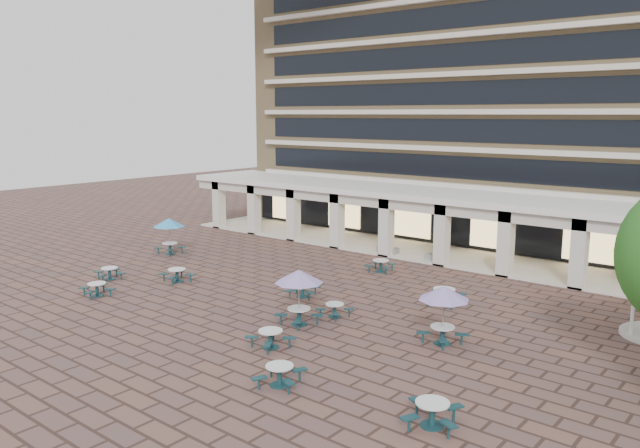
# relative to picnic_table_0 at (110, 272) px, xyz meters

# --- Properties ---
(ground) EXTENTS (120.00, 120.00, 0.00)m
(ground) POSITION_rel_picnic_table_0_xyz_m (11.22, 3.03, -0.42)
(ground) COLOR brown
(ground) RESTS_ON ground
(apartment_building) EXTENTS (40.00, 15.50, 25.20)m
(apartment_building) POSITION_rel_picnic_table_0_xyz_m (11.22, 28.50, 12.18)
(apartment_building) COLOR tan
(apartment_building) RESTS_ON ground
(retail_arcade) EXTENTS (42.00, 6.60, 4.40)m
(retail_arcade) POSITION_rel_picnic_table_0_xyz_m (11.22, 17.83, 2.58)
(retail_arcade) COLOR white
(retail_arcade) RESTS_ON ground
(picnic_table_0) EXTENTS (1.89, 1.89, 0.71)m
(picnic_table_0) POSITION_rel_picnic_table_0_xyz_m (0.00, 0.00, 0.00)
(picnic_table_0) COLOR #163B42
(picnic_table_0) RESTS_ON ground
(picnic_table_2) EXTENTS (2.06, 2.06, 0.76)m
(picnic_table_2) POSITION_rel_picnic_table_0_xyz_m (17.58, -4.31, 0.03)
(picnic_table_2) COLOR #163B42
(picnic_table_2) RESTS_ON ground
(picnic_table_3) EXTENTS (1.91, 1.91, 0.76)m
(picnic_table_3) POSITION_rel_picnic_table_0_xyz_m (14.81, -1.87, 0.03)
(picnic_table_3) COLOR #163B42
(picnic_table_3) RESTS_ON ground
(picnic_table_4) EXTENTS (2.15, 2.15, 2.48)m
(picnic_table_4) POSITION_rel_picnic_table_0_xyz_m (-2.78, 6.45, 1.68)
(picnic_table_4) COLOR #163B42
(picnic_table_4) RESTS_ON ground
(picnic_table_5) EXTENTS (1.84, 1.84, 0.71)m
(picnic_table_5) POSITION_rel_picnic_table_0_xyz_m (2.49, -2.33, 0.00)
(picnic_table_5) COLOR #163B42
(picnic_table_5) RESTS_ON ground
(picnic_table_6) EXTENTS (2.25, 2.25, 2.59)m
(picnic_table_6) POSITION_rel_picnic_table_0_xyz_m (13.85, 1.02, 1.78)
(picnic_table_6) COLOR #163B42
(picnic_table_6) RESTS_ON ground
(picnic_table_7) EXTENTS (2.17, 2.17, 0.81)m
(picnic_table_7) POSITION_rel_picnic_table_0_xyz_m (23.26, -3.47, 0.06)
(picnic_table_7) COLOR #163B42
(picnic_table_7) RESTS_ON ground
(picnic_table_8) EXTENTS (1.94, 1.94, 0.77)m
(picnic_table_8) POSITION_rel_picnic_table_0_xyz_m (3.48, 2.17, 0.03)
(picnic_table_8) COLOR #163B42
(picnic_table_8) RESTS_ON ground
(picnic_table_9) EXTENTS (1.56, 1.56, 0.66)m
(picnic_table_9) POSITION_rel_picnic_table_0_xyz_m (14.42, 2.95, -0.03)
(picnic_table_9) COLOR #163B42
(picnic_table_9) RESTS_ON ground
(picnic_table_10) EXTENTS (1.98, 1.98, 0.73)m
(picnic_table_10) POSITION_rel_picnic_table_0_xyz_m (11.04, 4.50, 0.01)
(picnic_table_10) COLOR #163B42
(picnic_table_10) RESTS_ON ground
(picnic_table_11) EXTENTS (2.16, 2.16, 2.49)m
(picnic_table_11) POSITION_rel_picnic_table_0_xyz_m (20.09, 3.05, 1.69)
(picnic_table_11) COLOR #163B42
(picnic_table_11) RESTS_ON ground
(picnic_table_12) EXTENTS (1.93, 1.93, 0.75)m
(picnic_table_12) POSITION_rel_picnic_table_0_xyz_m (11.30, 11.52, 0.02)
(picnic_table_12) COLOR #163B42
(picnic_table_12) RESTS_ON ground
(picnic_table_13) EXTENTS (2.07, 2.07, 0.84)m
(picnic_table_13) POSITION_rel_picnic_table_0_xyz_m (17.52, 7.98, 0.08)
(picnic_table_13) COLOR #163B42
(picnic_table_13) RESTS_ON ground
(planter_left) EXTENTS (1.50, 0.79, 1.32)m
(planter_left) POSITION_rel_picnic_table_0_xyz_m (8.94, 15.93, 0.13)
(planter_left) COLOR gray
(planter_left) RESTS_ON ground
(planter_right) EXTENTS (1.50, 0.70, 1.26)m
(planter_right) POSITION_rel_picnic_table_0_xyz_m (12.77, 15.93, 0.08)
(planter_right) COLOR gray
(planter_right) RESTS_ON ground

